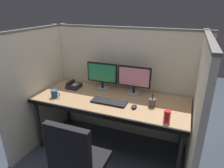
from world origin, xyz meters
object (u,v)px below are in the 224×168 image
desk (110,103)px  soda_can (167,116)px  monitor_right (134,78)px  keyboard_main (109,102)px  coffee_mug (54,94)px  pen_cup (152,103)px  monitor_left (102,74)px  computer_mouse (134,107)px  desk_phone (74,85)px

desk → soda_can: size_ratio=15.57×
monitor_right → keyboard_main: monitor_right is taller
desk → keyboard_main: (0.02, -0.10, 0.06)m
coffee_mug → pen_cup: size_ratio=0.76×
keyboard_main → pen_cup: pen_cup is taller
monitor_left → pen_cup: size_ratio=2.58×
computer_mouse → soda_can: 0.41m
desk → monitor_right: 0.44m
monitor_right → pen_cup: size_ratio=2.58×
monitor_right → coffee_mug: size_ratio=3.41×
monitor_left → desk_phone: monitor_left is taller
desk → desk_phone: size_ratio=10.00×
soda_can → pen_cup: size_ratio=0.73×
desk_phone → soda_can: soda_can is taller
monitor_right → desk_phone: bearing=-172.7°
monitor_right → pen_cup: (0.29, -0.27, -0.17)m
monitor_left → keyboard_main: (0.25, -0.37, -0.20)m
desk_phone → keyboard_main: bearing=-21.6°
desk_phone → desk: bearing=-14.2°
monitor_right → desk: bearing=-130.4°
coffee_mug → pen_cup: bearing=9.7°
desk_phone → soda_can: size_ratio=1.56×
monitor_right → soda_can: (0.49, -0.54, -0.15)m
pen_cup → soda_can: bearing=-53.4°
keyboard_main → desk_phone: size_ratio=2.26×
desk → pen_cup: bearing=-0.1°
coffee_mug → pen_cup: 1.21m
pen_cup → monitor_left: bearing=160.1°
pen_cup → monitor_right: bearing=137.7°
monitor_right → desk_phone: size_ratio=2.26×
desk → monitor_left: (-0.22, 0.27, 0.27)m
monitor_right → pen_cup: bearing=-42.3°
monitor_left → desk_phone: 0.45m
keyboard_main → soda_can: size_ratio=3.52×
monitor_right → desk_phone: 0.87m
monitor_right → soda_can: 0.75m
desk → monitor_right: (0.23, 0.27, 0.27)m
keyboard_main → monitor_left: bearing=124.0°
keyboard_main → computer_mouse: (0.32, -0.02, 0.01)m
monitor_right → soda_can: monitor_right is taller
coffee_mug → desk_phone: 0.37m
monitor_left → computer_mouse: size_ratio=4.48×
desk → keyboard_main: bearing=-76.4°
monitor_left → soda_can: 1.10m
coffee_mug → soda_can: bearing=-2.7°
keyboard_main → desk_phone: desk_phone is taller
desk_phone → pen_cup: bearing=-7.9°
coffee_mug → soda_can: (1.40, -0.07, 0.01)m
soda_can → pen_cup: bearing=126.6°
soda_can → desk_phone: bearing=162.3°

